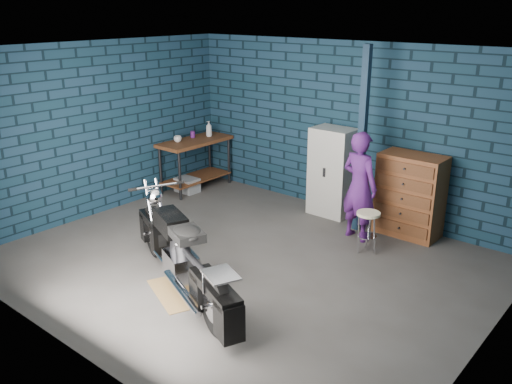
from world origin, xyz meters
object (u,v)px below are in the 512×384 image
at_px(locker, 332,172).
at_px(shop_stool, 367,232).
at_px(storage_bin, 187,185).
at_px(tool_chest, 409,196).
at_px(motorcycle, 182,250).
at_px(person, 359,186).
at_px(workbench, 196,164).

relative_size(locker, shop_stool, 2.43).
bearing_deg(storage_bin, shop_stool, -2.77).
bearing_deg(tool_chest, motorcycle, -111.59).
bearing_deg(motorcycle, person, 96.92).
distance_m(workbench, shop_stool, 3.77).
distance_m(workbench, storage_bin, 0.41).
xyz_separation_m(person, storage_bin, (-3.38, -0.16, -0.66)).
bearing_deg(storage_bin, tool_chest, 10.64).
height_order(workbench, motorcycle, motorcycle).
xyz_separation_m(person, shop_stool, (0.35, -0.34, -0.50)).
xyz_separation_m(workbench, motorcycle, (2.62, -2.76, 0.08)).
distance_m(locker, shop_stool, 1.52).
distance_m(motorcycle, storage_bin, 3.64).
relative_size(motorcycle, tool_chest, 2.02).
xyz_separation_m(storage_bin, shop_stool, (3.72, -0.18, 0.16)).
distance_m(motorcycle, tool_chest, 3.49).
xyz_separation_m(tool_chest, shop_stool, (-0.16, -0.91, -0.31)).
bearing_deg(storage_bin, person, 2.65).
height_order(person, tool_chest, person).
relative_size(storage_bin, shop_stool, 0.71).
relative_size(motorcycle, storage_bin, 5.94).
bearing_deg(shop_stool, tool_chest, 80.13).
bearing_deg(motorcycle, workbench, 156.65).
bearing_deg(storage_bin, locker, 15.83).
bearing_deg(workbench, storage_bin, -85.40).
bearing_deg(motorcycle, storage_bin, 159.13).
bearing_deg(workbench, motorcycle, -46.55).
height_order(person, storage_bin, person).
xyz_separation_m(motorcycle, storage_bin, (-2.60, 2.51, -0.41)).
relative_size(workbench, person, 0.89).
bearing_deg(person, workbench, 8.84).
height_order(motorcycle, storage_bin, motorcycle).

